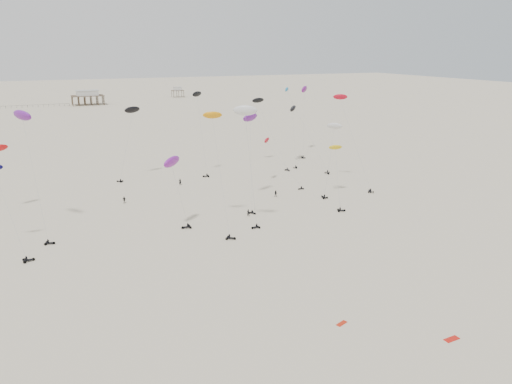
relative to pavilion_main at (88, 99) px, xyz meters
name	(u,v)px	position (x,y,z in m)	size (l,w,h in m)	color
ground_plane	(150,140)	(10.00, -150.00, -4.22)	(900.00, 900.00, 0.00)	beige
pavilion_main	(88,99)	(0.00, 0.00, 0.00)	(21.00, 13.00, 9.80)	brown
pavilion_small	(178,93)	(70.00, 30.00, -0.74)	(9.00, 7.00, 8.00)	brown
pier_fence	(3,107)	(-52.00, 0.00, -3.45)	(80.20, 0.20, 1.50)	black
rig_0	(264,113)	(35.36, -209.79, 12.44)	(6.85, 17.34, 24.52)	black
rig_1	(331,148)	(35.79, -250.59, 8.38)	(6.33, 5.18, 19.07)	black
rig_2	(275,151)	(28.08, -233.57, 4.99)	(7.69, 14.10, 16.54)	black
rig_3	(307,131)	(44.31, -222.92, 8.12)	(9.34, 17.80, 28.44)	black
rig_4	(218,151)	(1.87, -260.78, 12.18)	(4.44, 14.84, 25.31)	black
rig_5	(350,128)	(46.56, -242.71, 11.77)	(4.50, 17.50, 26.81)	black
rig_6	(250,127)	(15.84, -245.09, 14.20)	(8.44, 15.83, 23.40)	black
rig_7	(9,209)	(-38.36, -258.77, 4.19)	(7.07, 12.99, 18.61)	black
rig_9	(247,131)	(7.11, -264.09, 16.50)	(5.25, 4.18, 26.14)	black
rig_10	(337,169)	(35.60, -254.11, 3.83)	(9.63, 16.02, 18.85)	black
rig_11	(200,118)	(11.94, -215.93, 12.92)	(4.21, 7.16, 25.10)	black
rig_12	(174,172)	(-6.89, -258.08, 8.08)	(6.12, 5.66, 15.85)	black
rig_13	(26,132)	(-34.17, -246.84, 16.43)	(5.89, 16.41, 26.23)	black
rig_14	(304,97)	(56.65, -197.92, 15.74)	(9.29, 14.70, 25.11)	black
rig_15	(293,114)	(45.04, -211.83, 11.99)	(6.60, 12.70, 19.86)	black
rig_16	(131,119)	(-7.18, -210.31, 13.04)	(9.57, 8.29, 21.23)	black
spectator_0	(248,216)	(10.06, -257.37, -4.22)	(0.70, 0.48, 1.92)	black
spectator_1	(276,197)	(22.60, -245.91, -4.22)	(0.97, 0.56, 1.99)	black
spectator_2	(124,203)	(-14.31, -235.90, -4.22)	(1.20, 0.65, 2.03)	black
spectator_3	(180,185)	(2.87, -224.90, -4.22)	(0.79, 0.55, 2.18)	black
grounded_kite_a	(452,339)	(15.45, -314.45, -4.22)	(2.20, 0.90, 0.08)	red
grounded_kite_b	(342,324)	(4.24, -305.34, -4.22)	(1.80, 0.70, 0.07)	#B7200B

